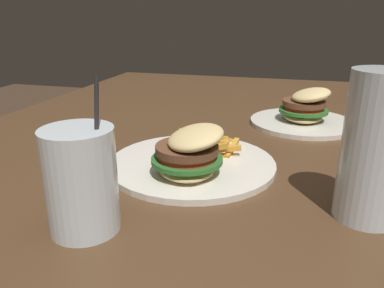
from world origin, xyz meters
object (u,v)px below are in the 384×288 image
at_px(meal_plate_near, 192,157).
at_px(meal_plate_far, 304,113).
at_px(beer_glass, 375,153).
at_px(juice_glass, 82,183).
at_px(spoon, 89,197).

distance_m(meal_plate_near, meal_plate_far, 0.37).
xyz_separation_m(beer_glass, juice_glass, (0.12, -0.33, -0.03)).
height_order(spoon, meal_plate_far, meal_plate_far).
bearing_deg(spoon, beer_glass, 46.87).
bearing_deg(juice_glass, spoon, -153.70).
xyz_separation_m(beer_glass, spoon, (0.06, -0.36, -0.08)).
distance_m(beer_glass, meal_plate_far, 0.42).
bearing_deg(meal_plate_far, meal_plate_near, -28.68).
relative_size(meal_plate_near, spoon, 1.70).
relative_size(spoon, meal_plate_far, 0.69).
xyz_separation_m(meal_plate_near, beer_glass, (0.08, 0.25, 0.06)).
height_order(meal_plate_near, spoon, meal_plate_near).
bearing_deg(meal_plate_far, beer_glass, 10.13).
xyz_separation_m(spoon, meal_plate_far, (-0.46, 0.28, 0.02)).
height_order(meal_plate_near, meal_plate_far, same).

